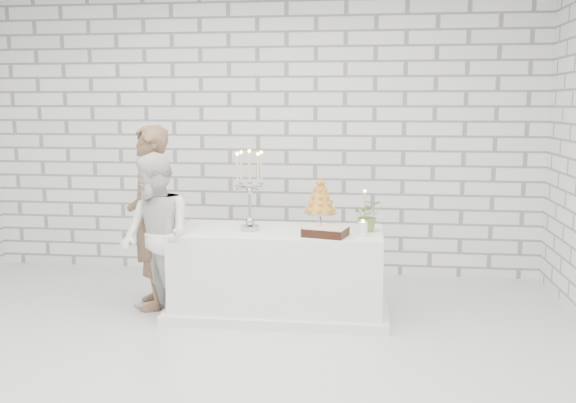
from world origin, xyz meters
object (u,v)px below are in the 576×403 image
Objects in this scene: candelabra at (250,190)px; croquembouche at (320,203)px; cake_table at (279,272)px; groom at (150,218)px; bride at (156,237)px.

croquembouche is at bearing 18.76° from candelabra.
groom reaches higher than cake_table.
cake_table is 0.71m from croquembouche.
croquembouche is (0.59, 0.20, -0.13)m from candelabra.
groom is at bearing -176.29° from croquembouche.
candelabra is 0.64m from croquembouche.
candelabra is at bearing 62.22° from bride.
croquembouche is at bearing 63.08° from bride.
cake_table is at bearing -157.57° from croquembouche.
cake_table is 2.56× the size of candelabra.
groom reaches higher than bride.
candelabra is (0.77, 0.23, 0.38)m from bride.
cake_table is 1.26m from groom.
groom is (-1.17, 0.05, 0.45)m from cake_table.
bride is at bearing 5.19° from groom.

